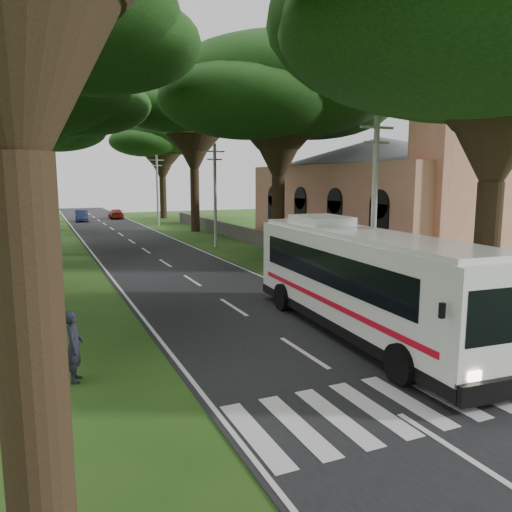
{
  "coord_description": "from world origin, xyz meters",
  "views": [
    {
      "loc": [
        -7.33,
        -10.96,
        5.37
      ],
      "look_at": [
        0.86,
        7.6,
        2.2
      ],
      "focal_mm": 35.0,
      "sensor_mm": 36.0,
      "label": 1
    }
  ],
  "objects": [
    {
      "name": "distant_car_c",
      "position": [
        2.43,
        57.61,
        0.66
      ],
      "size": [
        1.94,
        4.41,
        1.26
      ],
      "primitive_type": "imported",
      "rotation": [
        0.0,
        0.0,
        3.1
      ],
      "color": "maroon",
      "rests_on": "road"
    },
    {
      "name": "pole_near",
      "position": [
        5.5,
        6.0,
        4.18
      ],
      "size": [
        1.6,
        0.24,
        8.0
      ],
      "color": "gray",
      "rests_on": "ground"
    },
    {
      "name": "pole_mid",
      "position": [
        5.5,
        26.0,
        4.18
      ],
      "size": [
        1.6,
        0.24,
        8.0
      ],
      "color": "gray",
      "rests_on": "ground"
    },
    {
      "name": "tree_r_near",
      "position": [
        7.5,
        2.0,
        10.57
      ],
      "size": [
        16.06,
        16.06,
        14.04
      ],
      "color": "black",
      "rests_on": "ground"
    },
    {
      "name": "ground",
      "position": [
        0.0,
        0.0,
        0.0
      ],
      "size": [
        140.0,
        140.0,
        0.0
      ],
      "primitive_type": "plane",
      "color": "#1F4313",
      "rests_on": "ground"
    },
    {
      "name": "tree_l_far",
      "position": [
        -8.5,
        48.0,
        11.15
      ],
      "size": [
        15.34,
        15.34,
        14.49
      ],
      "color": "black",
      "rests_on": "ground"
    },
    {
      "name": "tree_l_midb",
      "position": [
        -7.5,
        30.0,
        11.56
      ],
      "size": [
        15.6,
        15.6,
        14.96
      ],
      "color": "black",
      "rests_on": "ground"
    },
    {
      "name": "coach_bus",
      "position": [
        2.7,
        2.91,
        1.94
      ],
      "size": [
        3.5,
        12.36,
        3.6
      ],
      "rotation": [
        0.0,
        0.0,
        -0.07
      ],
      "color": "white",
      "rests_on": "ground"
    },
    {
      "name": "tree_l_mida",
      "position": [
        -8.0,
        12.0,
        11.74
      ],
      "size": [
        13.85,
        13.85,
        14.83
      ],
      "color": "black",
      "rests_on": "ground"
    },
    {
      "name": "church",
      "position": [
        17.86,
        21.55,
        4.91
      ],
      "size": [
        14.0,
        24.0,
        11.6
      ],
      "color": "tan",
      "rests_on": "ground"
    },
    {
      "name": "tree_r_far",
      "position": [
        8.5,
        56.0,
        10.98
      ],
      "size": [
        12.81,
        12.81,
        13.87
      ],
      "color": "black",
      "rests_on": "ground"
    },
    {
      "name": "pole_far",
      "position": [
        5.5,
        46.0,
        4.18
      ],
      "size": [
        1.6,
        0.24,
        8.0
      ],
      "color": "gray",
      "rests_on": "ground"
    },
    {
      "name": "distant_car_b",
      "position": [
        -2.13,
        55.07,
        0.74
      ],
      "size": [
        1.76,
        4.4,
        1.42
      ],
      "primitive_type": "imported",
      "rotation": [
        0.0,
        0.0,
        -0.06
      ],
      "color": "navy",
      "rests_on": "road"
    },
    {
      "name": "road",
      "position": [
        0.0,
        25.0,
        0.01
      ],
      "size": [
        8.0,
        120.0,
        0.04
      ],
      "primitive_type": "cube",
      "color": "black",
      "rests_on": "ground"
    },
    {
      "name": "tree_r_midb",
      "position": [
        7.5,
        38.0,
        12.71
      ],
      "size": [
        13.83,
        13.83,
        15.81
      ],
      "color": "black",
      "rests_on": "ground"
    },
    {
      "name": "crosswalk",
      "position": [
        0.0,
        -2.0,
        0.0
      ],
      "size": [
        8.0,
        3.0,
        0.01
      ],
      "primitive_type": "cube",
      "color": "silver",
      "rests_on": "ground"
    },
    {
      "name": "pedestrian",
      "position": [
        -6.63,
        2.59,
        0.97
      ],
      "size": [
        0.6,
        0.79,
        1.93
      ],
      "primitive_type": "imported",
      "rotation": [
        0.0,
        0.0,
        1.36
      ],
      "color": "black",
      "rests_on": "ground"
    },
    {
      "name": "property_wall",
      "position": [
        9.0,
        24.0,
        0.6
      ],
      "size": [
        0.35,
        50.0,
        1.2
      ],
      "primitive_type": "cube",
      "color": "#383533",
      "rests_on": "ground"
    },
    {
      "name": "tree_r_mida",
      "position": [
        8.0,
        20.0,
        11.11
      ],
      "size": [
        15.6,
        15.6,
        14.5
      ],
      "color": "black",
      "rests_on": "ground"
    }
  ]
}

